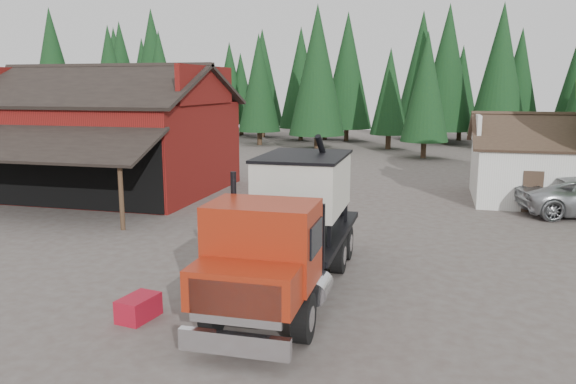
# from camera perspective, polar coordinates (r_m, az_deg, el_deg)

# --- Properties ---
(ground) EXTENTS (120.00, 120.00, 0.00)m
(ground) POSITION_cam_1_polar(r_m,az_deg,el_deg) (20.39, -5.81, -6.27)
(ground) COLOR #4C423C
(ground) RESTS_ON ground
(red_barn) EXTENTS (12.80, 13.63, 7.18)m
(red_barn) POSITION_cam_1_polar(r_m,az_deg,el_deg) (33.52, -17.73, 4.64)
(red_barn) COLOR maroon
(red_barn) RESTS_ON ground
(farmhouse) EXTENTS (8.60, 6.42, 4.65)m
(farmhouse) POSITION_cam_1_polar(r_m,az_deg,el_deg) (32.11, 25.52, 2.01)
(farmhouse) COLOR silver
(farmhouse) RESTS_ON ground
(conifer_backdrop) EXTENTS (76.00, 16.00, 16.00)m
(conifer_backdrop) POSITION_cam_1_polar(r_m,az_deg,el_deg) (60.92, 8.17, 4.99)
(conifer_backdrop) COLOR #103219
(conifer_backdrop) RESTS_ON ground
(near_pine_a) EXTENTS (4.40, 4.40, 11.40)m
(near_pine_a) POSITION_cam_1_polar(r_m,az_deg,el_deg) (54.54, -17.61, 10.68)
(near_pine_a) COLOR #382619
(near_pine_a) RESTS_ON ground
(near_pine_b) EXTENTS (3.96, 3.96, 10.40)m
(near_pine_b) POSITION_cam_1_polar(r_m,az_deg,el_deg) (48.25, 13.87, 10.33)
(near_pine_b) COLOR #382619
(near_pine_b) RESTS_ON ground
(near_pine_d) EXTENTS (5.28, 5.28, 13.40)m
(near_pine_d) POSITION_cam_1_polar(r_m,az_deg,el_deg) (53.39, 2.99, 12.24)
(near_pine_d) COLOR #382619
(near_pine_d) RESTS_ON ground
(feed_truck) EXTENTS (2.97, 9.85, 4.43)m
(feed_truck) POSITION_cam_1_polar(r_m,az_deg,el_deg) (16.23, 0.28, -3.04)
(feed_truck) COLOR black
(feed_truck) RESTS_ON ground
(equip_box) EXTENTS (0.87, 1.20, 0.60)m
(equip_box) POSITION_cam_1_polar(r_m,az_deg,el_deg) (15.28, -14.94, -11.29)
(equip_box) COLOR maroon
(equip_box) RESTS_ON ground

